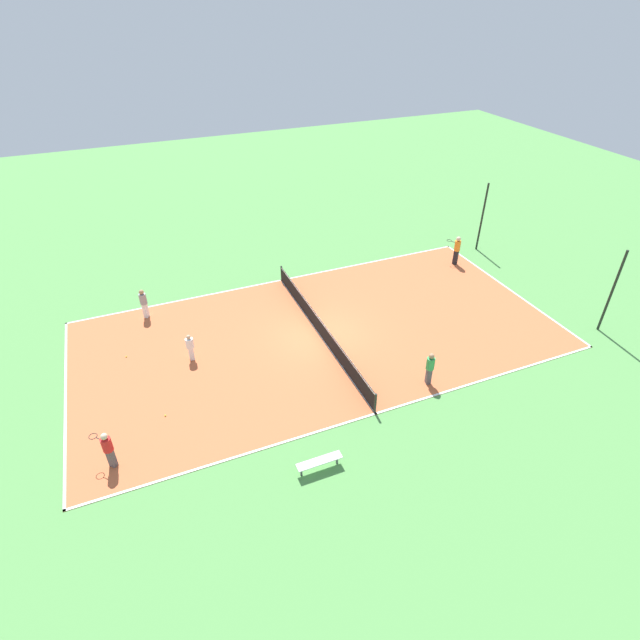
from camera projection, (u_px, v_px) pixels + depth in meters
ground_plane at (320, 335)px, 24.76m from camera, size 80.00×80.00×0.00m
court_surface at (320, 335)px, 24.76m from camera, size 11.92×23.42×0.02m
tennis_net at (320, 326)px, 24.47m from camera, size 11.72×0.10×0.97m
bench at (319, 462)px, 17.75m from camera, size 0.36×1.69×0.45m
player_near_white at (190, 346)px, 22.73m from camera, size 0.37×0.37×1.36m
player_baseline_gray at (144, 302)px, 25.54m from camera, size 0.50×0.50×1.63m
player_center_orange at (457, 248)px, 30.34m from camera, size 0.99×0.68×1.82m
player_coach_red at (108, 448)px, 17.56m from camera, size 0.91×0.87×1.62m
player_far_green at (430, 367)px, 21.28m from camera, size 0.44×0.44×1.60m
tennis_ball_left_sideline at (165, 416)px, 20.10m from camera, size 0.07×0.07×0.07m
tennis_ball_near_net at (126, 357)px, 23.25m from camera, size 0.07×0.07×0.07m
fence_post_back_left at (482, 217)px, 31.45m from camera, size 0.12×0.12×4.41m
fence_post_back_right at (612, 292)px, 23.93m from camera, size 0.12×0.12×4.41m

